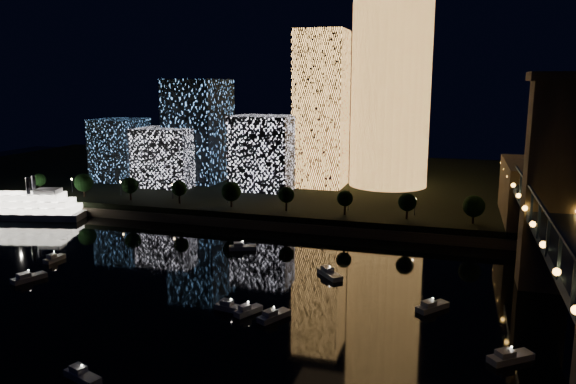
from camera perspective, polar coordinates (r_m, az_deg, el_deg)
name	(u,v)px	position (r m, az deg, el deg)	size (l,w,h in m)	color
ground	(200,342)	(109.89, -8.96, -14.80)	(520.00, 520.00, 0.00)	black
far_bank	(354,183)	(256.46, 6.70, 0.89)	(420.00, 160.00, 5.00)	black
seawall	(310,227)	(182.14, 2.29, -3.59)	(420.00, 6.00, 3.00)	#6B5E4C
tower_cylindrical	(391,79)	(236.19, 10.42, 11.19)	(34.00, 34.00, 87.23)	#FCAA50
tower_rectangular	(321,109)	(232.43, 3.42, 8.37)	(19.87, 19.87, 63.23)	#FCAA50
midrise_blocks	(193,143)	(243.24, -9.60, 4.91)	(89.23, 39.67, 43.95)	white
riverboat	(10,207)	(223.21, -26.37, -1.36)	(52.48, 21.99, 15.52)	silver
motorboats	(219,317)	(117.72, -7.01, -12.48)	(121.64, 94.43, 2.78)	silver
esplanade_trees	(235,192)	(194.48, -5.36, 0.03)	(165.87, 6.98, 8.99)	black
street_lamps	(227,192)	(202.31, -6.18, 0.03)	(132.70, 0.70, 5.65)	black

